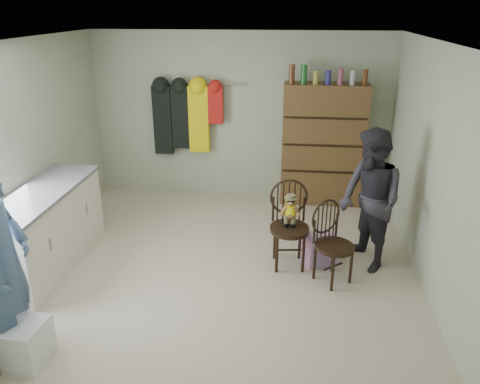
# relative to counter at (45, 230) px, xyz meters

# --- Properties ---
(ground_plane) EXTENTS (5.00, 5.00, 0.00)m
(ground_plane) POSITION_rel_counter_xyz_m (1.95, 0.00, -0.47)
(ground_plane) COLOR beige
(ground_plane) RESTS_ON ground
(room_walls) EXTENTS (5.00, 5.00, 5.00)m
(room_walls) POSITION_rel_counter_xyz_m (1.95, 0.53, 1.11)
(room_walls) COLOR #B2B89A
(room_walls) RESTS_ON ground
(counter) EXTENTS (0.64, 1.86, 0.94)m
(counter) POSITION_rel_counter_xyz_m (0.00, 0.00, 0.00)
(counter) COLOR silver
(counter) RESTS_ON ground
(plastic_tub) EXTENTS (0.41, 0.39, 0.37)m
(plastic_tub) POSITION_rel_counter_xyz_m (0.54, -1.51, -0.29)
(plastic_tub) COLOR white
(plastic_tub) RESTS_ON ground
(chair_front) EXTENTS (0.50, 0.50, 1.01)m
(chair_front) POSITION_rel_counter_xyz_m (2.75, 0.38, 0.11)
(chair_front) COLOR black
(chair_front) RESTS_ON ground
(chair_far) EXTENTS (0.57, 0.57, 0.92)m
(chair_far) POSITION_rel_counter_xyz_m (3.20, 0.08, 0.02)
(chair_far) COLOR black
(chair_far) RESTS_ON ground
(striped_bag) EXTENTS (0.43, 0.39, 0.37)m
(striped_bag) POSITION_rel_counter_xyz_m (3.11, 0.42, -0.29)
(striped_bag) COLOR pink
(striped_bag) RESTS_ON ground
(person_left) EXTENTS (0.56, 0.72, 1.75)m
(person_left) POSITION_rel_counter_xyz_m (0.43, -1.38, 0.40)
(person_left) COLOR #465F82
(person_left) RESTS_ON ground
(person_right) EXTENTS (0.89, 0.97, 1.62)m
(person_right) POSITION_rel_counter_xyz_m (3.63, 0.45, 0.34)
(person_right) COLOR #2D2B33
(person_right) RESTS_ON ground
(dresser) EXTENTS (1.20, 0.39, 2.07)m
(dresser) POSITION_rel_counter_xyz_m (3.20, 2.30, 0.44)
(dresser) COLOR brown
(dresser) RESTS_ON ground
(coat_rack) EXTENTS (1.42, 0.12, 1.09)m
(coat_rack) POSITION_rel_counter_xyz_m (1.12, 2.38, 0.78)
(coat_rack) COLOR #99999E
(coat_rack) RESTS_ON ground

